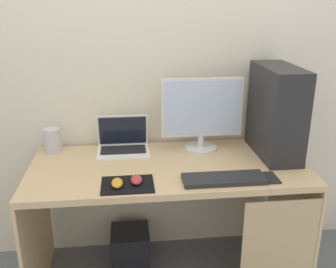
# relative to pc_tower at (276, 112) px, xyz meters

# --- Properties ---
(wall_back) EXTENTS (4.00, 0.05, 2.60)m
(wall_back) POSITION_rel_pc_tower_xyz_m (-0.63, 0.30, 0.28)
(wall_back) COLOR beige
(wall_back) RESTS_ON ground_plane
(desk) EXTENTS (1.53, 0.69, 0.76)m
(desk) POSITION_rel_pc_tower_xyz_m (-0.62, -0.10, -0.41)
(desk) COLOR tan
(desk) RESTS_ON ground_plane
(pc_tower) EXTENTS (0.20, 0.46, 0.52)m
(pc_tower) POSITION_rel_pc_tower_xyz_m (0.00, 0.00, 0.00)
(pc_tower) COLOR #232326
(pc_tower) RESTS_ON desk
(monitor) EXTENTS (0.49, 0.20, 0.44)m
(monitor) POSITION_rel_pc_tower_xyz_m (-0.41, 0.12, -0.03)
(monitor) COLOR silver
(monitor) RESTS_ON desk
(laptop) EXTENTS (0.31, 0.22, 0.21)m
(laptop) POSITION_rel_pc_tower_xyz_m (-0.88, 0.14, -0.22)
(laptop) COLOR white
(laptop) RESTS_ON desk
(speaker) EXTENTS (0.10, 0.10, 0.15)m
(speaker) POSITION_rel_pc_tower_xyz_m (-1.30, 0.18, -0.19)
(speaker) COLOR #B7BCC6
(speaker) RESTS_ON desk
(keyboard) EXTENTS (0.42, 0.14, 0.02)m
(keyboard) POSITION_rel_pc_tower_xyz_m (-0.37, -0.32, -0.25)
(keyboard) COLOR #232326
(keyboard) RESTS_ON desk
(mousepad) EXTENTS (0.26, 0.20, 0.00)m
(mousepad) POSITION_rel_pc_tower_xyz_m (-0.86, -0.31, -0.26)
(mousepad) COLOR black
(mousepad) RESTS_ON desk
(mouse_left) EXTENTS (0.06, 0.10, 0.03)m
(mouse_left) POSITION_rel_pc_tower_xyz_m (-0.82, -0.30, -0.24)
(mouse_left) COLOR #B23333
(mouse_left) RESTS_ON mousepad
(mouse_right) EXTENTS (0.06, 0.10, 0.03)m
(mouse_right) POSITION_rel_pc_tower_xyz_m (-0.91, -0.33, -0.24)
(mouse_right) COLOR orange
(mouse_right) RESTS_ON mousepad
(cell_phone) EXTENTS (0.07, 0.13, 0.01)m
(cell_phone) POSITION_rel_pc_tower_xyz_m (-0.13, -0.32, -0.25)
(cell_phone) COLOR #232326
(cell_phone) RESTS_ON desk
(subwoofer) EXTENTS (0.24, 0.24, 0.24)m
(subwoofer) POSITION_rel_pc_tower_xyz_m (-0.86, 0.07, -0.90)
(subwoofer) COLOR black
(subwoofer) RESTS_ON ground_plane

